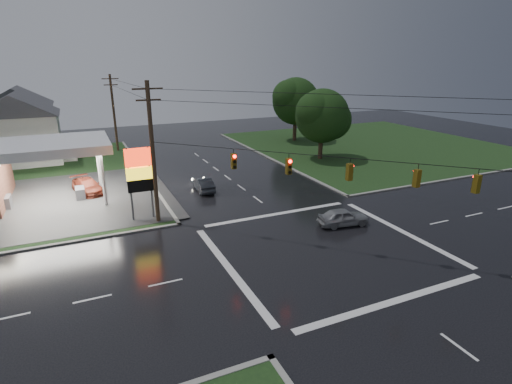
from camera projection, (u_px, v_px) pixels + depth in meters
name	position (u px, v px, depth m)	size (l,w,h in m)	color
ground	(324.00, 248.00, 27.68)	(120.00, 120.00, 0.00)	black
grass_ne	(372.00, 145.00, 60.30)	(36.00, 36.00, 0.08)	black
pylon_sign	(139.00, 172.00, 31.35)	(2.00, 0.35, 6.00)	#59595E
utility_pole_nw	(153.00, 152.00, 30.34)	(2.20, 0.32, 11.00)	#382619
utility_pole_n	(114.00, 112.00, 55.02)	(2.20, 0.32, 10.50)	#382619
traffic_signals	(330.00, 157.00, 25.61)	(26.87, 26.87, 1.47)	black
house_near	(19.00, 127.00, 49.15)	(11.05, 8.48, 8.60)	silver
house_far	(19.00, 116.00, 59.12)	(11.05, 8.48, 8.60)	silver
tree_ne_near	(323.00, 116.00, 50.44)	(7.99, 6.80, 8.98)	black
tree_ne_far	(296.00, 101.00, 61.78)	(8.46, 7.20, 9.80)	black
car_north	(203.00, 184.00, 39.44)	(1.42, 4.08, 1.34)	#21252A
car_crossing	(343.00, 217.00, 31.26)	(1.61, 4.01, 1.37)	gray
car_pump	(88.00, 186.00, 38.76)	(1.96, 4.81, 1.40)	maroon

